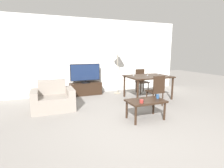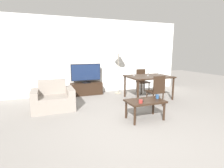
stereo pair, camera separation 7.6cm
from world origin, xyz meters
TOP-DOWN VIEW (x-y plane):
  - ground_plane at (0.00, 0.00)m, footprint 18.00×18.00m
  - wall_back at (0.00, 3.76)m, footprint 7.23×0.06m
  - armchair at (-1.49, 2.19)m, footprint 1.07×0.74m
  - tv_stand at (-0.30, 3.49)m, footprint 1.11×0.40m
  - tv at (-0.30, 3.49)m, footprint 1.05×0.32m
  - coffee_table at (0.44, 0.72)m, footprint 0.85×0.53m
  - dining_table at (1.51, 2.27)m, footprint 1.40×1.02m
  - dining_chair_near at (1.27, 1.46)m, footprint 0.40×0.40m
  - dining_chair_far at (1.75, 3.09)m, footprint 0.40×0.40m
  - floor_lamp at (0.85, 3.25)m, footprint 0.37×0.37m
  - remote_primary at (0.33, 0.72)m, footprint 0.04×0.15m
  - cup_white_near at (0.79, 0.76)m, footprint 0.08×0.08m
  - cup_colored_far at (0.23, 0.57)m, footprint 0.09×0.09m
  - wine_glass_left at (2.08, 2.51)m, footprint 0.07×0.07m
  - wine_glass_center at (1.50, 2.30)m, footprint 0.07×0.07m
  - wine_glass_right at (1.07, 2.46)m, footprint 0.07×0.07m

SIDE VIEW (x-z plane):
  - ground_plane at x=0.00m, z-range 0.00..0.00m
  - tv_stand at x=-0.30m, z-range 0.00..0.44m
  - armchair at x=-1.49m, z-range -0.11..0.66m
  - coffee_table at x=0.44m, z-range 0.16..0.61m
  - remote_primary at x=0.33m, z-range 0.45..0.47m
  - dining_chair_near at x=1.27m, z-range 0.04..0.92m
  - dining_chair_far at x=1.75m, z-range 0.04..0.92m
  - cup_colored_far at x=0.23m, z-range 0.45..0.53m
  - cup_white_near at x=0.79m, z-range 0.45..0.54m
  - dining_table at x=1.51m, z-range 0.30..1.05m
  - tv at x=-0.30m, z-range 0.44..1.11m
  - wine_glass_left at x=2.08m, z-range 0.78..0.93m
  - wine_glass_center at x=1.50m, z-range 0.78..0.93m
  - wine_glass_right at x=1.07m, z-range 0.78..0.93m
  - wall_back at x=0.00m, z-range 0.00..2.70m
  - floor_lamp at x=0.85m, z-range 0.66..2.40m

